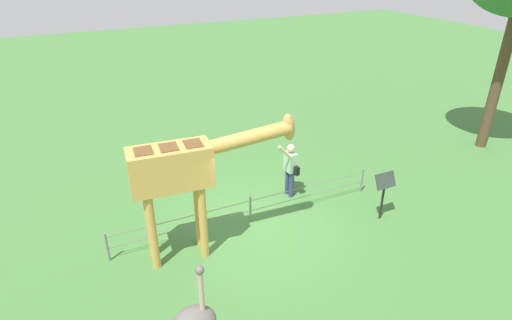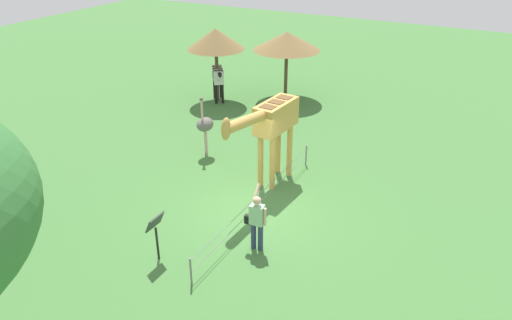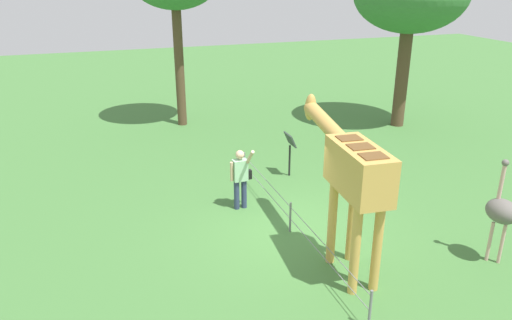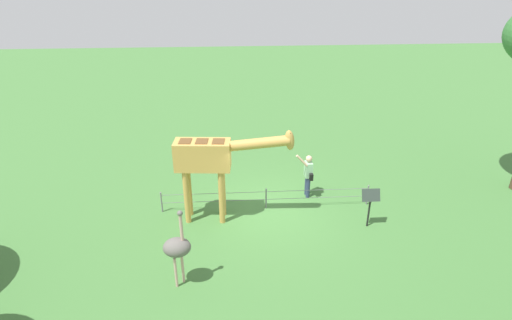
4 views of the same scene
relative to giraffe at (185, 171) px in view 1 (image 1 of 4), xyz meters
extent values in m
plane|color=#427538|center=(1.72, 0.38, -2.15)|extent=(60.00, 60.00, 0.00)
cylinder|color=gold|center=(0.27, 0.20, -1.23)|extent=(0.18, 0.18, 1.83)
cylinder|color=gold|center=(0.24, -0.24, -1.23)|extent=(0.18, 0.18, 1.83)
cylinder|color=gold|center=(-0.82, 0.29, -1.23)|extent=(0.18, 0.18, 1.83)
cylinder|color=gold|center=(-0.86, -0.15, -1.23)|extent=(0.18, 0.18, 1.83)
cube|color=gold|center=(-0.29, 0.02, 0.14)|extent=(1.75, 0.84, 0.90)
cube|color=brown|center=(0.20, -0.02, 0.60)|extent=(0.39, 0.47, 0.02)
cube|color=brown|center=(-0.29, 0.02, 0.60)|extent=(0.39, 0.47, 0.02)
cube|color=brown|center=(-0.79, 0.06, 0.60)|extent=(0.39, 0.47, 0.02)
cylinder|color=gold|center=(1.32, -0.11, 0.52)|extent=(2.10, 0.49, 0.56)
ellipsoid|color=gold|center=(2.34, -0.19, 0.64)|extent=(0.37, 0.29, 0.67)
cylinder|color=brown|center=(2.34, -0.13, 0.82)|extent=(0.05, 0.05, 0.14)
cylinder|color=brown|center=(2.34, -0.25, 0.82)|extent=(0.05, 0.05, 0.14)
cylinder|color=navy|center=(3.27, 1.14, -1.76)|extent=(0.14, 0.14, 0.78)
cylinder|color=navy|center=(3.25, 1.34, -1.76)|extent=(0.14, 0.14, 0.78)
cube|color=#93C699|center=(3.26, 1.24, -1.09)|extent=(0.26, 0.37, 0.55)
sphere|color=#D8AD8C|center=(3.26, 1.24, -0.68)|extent=(0.22, 0.22, 0.22)
cylinder|color=#D8AD8C|center=(2.98, 1.06, -0.66)|extent=(0.43, 0.10, 0.46)
cylinder|color=#D8AD8C|center=(3.25, 1.46, -1.10)|extent=(0.08, 0.08, 0.50)
cube|color=black|center=(3.32, 1.02, -1.27)|extent=(0.13, 0.21, 0.24)
cylinder|color=#CC9E93|center=(-0.70, -3.04, -0.42)|extent=(0.08, 0.08, 0.80)
sphere|color=#66605B|center=(-0.70, -3.04, 0.03)|extent=(0.14, 0.14, 0.14)
cylinder|color=brown|center=(11.04, 1.23, 0.11)|extent=(0.35, 0.35, 4.52)
cylinder|color=black|center=(4.84, -0.78, -1.67)|extent=(0.06, 0.06, 0.95)
cube|color=#333D38|center=(4.84, -0.78, -1.02)|extent=(0.56, 0.21, 0.38)
cylinder|color=slate|center=(-1.78, 0.50, -1.77)|extent=(0.05, 0.05, 0.75)
cylinder|color=slate|center=(1.72, 0.50, -1.77)|extent=(0.05, 0.05, 0.75)
cylinder|color=slate|center=(5.22, 0.50, -1.77)|extent=(0.05, 0.05, 0.75)
cube|color=slate|center=(1.72, 0.50, -1.51)|extent=(7.00, 0.01, 0.01)
cube|color=slate|center=(1.72, 0.50, -1.81)|extent=(7.00, 0.01, 0.01)
camera|label=1|loc=(-1.94, -7.62, 4.22)|focal=29.51mm
camera|label=2|loc=(12.51, 6.15, 5.80)|focal=34.29mm
camera|label=3|loc=(-7.62, 4.56, 3.60)|focal=34.46mm
camera|label=4|loc=(0.55, -11.58, 5.49)|focal=29.24mm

